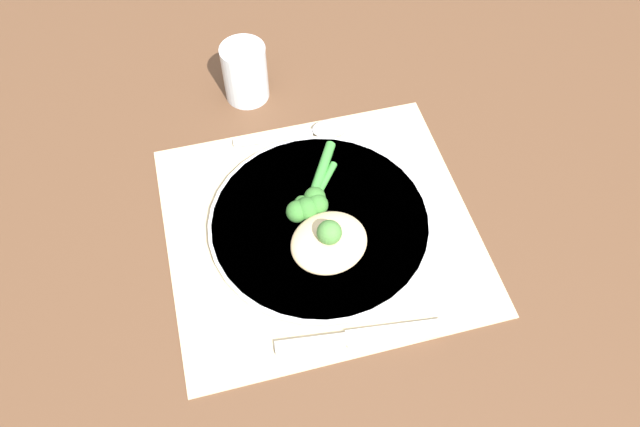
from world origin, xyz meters
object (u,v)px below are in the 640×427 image
broccoli_stalk_right (305,207)px  knife (357,338)px  plate (320,223)px  broccoli_stalk_left (315,194)px  chicken_fillet (330,242)px  spoon (317,130)px  water_glass (245,73)px

broccoli_stalk_right → knife: 0.18m
plate → knife: 0.16m
broccoli_stalk_left → knife: bearing=119.8°
plate → knife: size_ratio=1.45×
plate → knife: bearing=91.0°
chicken_fillet → broccoli_stalk_left: (-0.00, -0.08, -0.00)m
broccoli_stalk_right → spoon: 0.15m
plate → spoon: 0.16m
knife → water_glass: 0.42m
knife → spoon: spoon is taller
plate → broccoli_stalk_right: size_ratio=3.23×
water_glass → broccoli_stalk_left: bearing=101.5°
chicken_fillet → spoon: (-0.03, -0.20, -0.02)m
plate → chicken_fillet: chicken_fillet is taller
chicken_fillet → knife: bearing=90.7°
spoon → plate: bearing=-8.5°
spoon → water_glass: bearing=-137.9°
knife → spoon: 0.32m
broccoli_stalk_right → water_glass: bearing=-45.3°
broccoli_stalk_left → plate: bearing=116.6°
broccoli_stalk_right → water_glass: (0.03, -0.24, 0.01)m
knife → spoon: size_ratio=1.20×
chicken_fillet → knife: size_ratio=0.62×
chicken_fillet → water_glass: bearing=-81.4°
plate → water_glass: (0.04, -0.26, 0.03)m
chicken_fillet → spoon: chicken_fillet is taller
plate → broccoli_stalk_left: (-0.00, -0.03, 0.02)m
broccoli_stalk_left → spoon: size_ratio=0.72×
plate → broccoli_stalk_right: (0.01, -0.02, 0.02)m
plate → broccoli_stalk_right: bearing=-46.5°
plate → spoon: bearing=-102.9°
broccoli_stalk_right → knife: broccoli_stalk_right is taller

